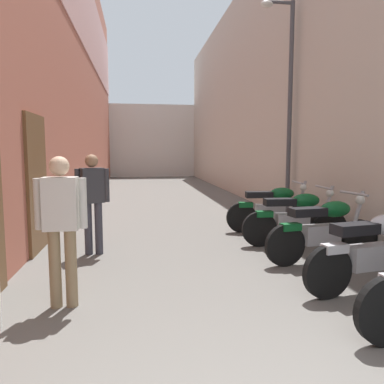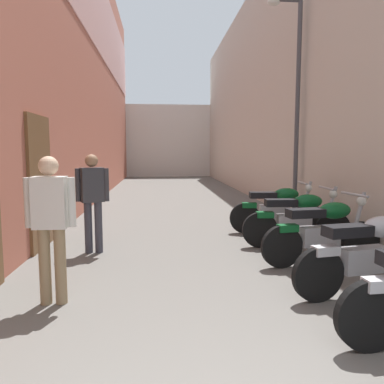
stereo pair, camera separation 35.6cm
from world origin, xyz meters
name	(u,v)px [view 1 (the left image)]	position (x,y,z in m)	size (l,w,h in m)	color
ground_plane	(174,210)	(0.00, 9.36, 0.00)	(38.72, 38.72, 0.00)	#66635E
building_left	(74,57)	(-2.81, 11.32, 4.44)	(0.45, 22.72, 8.80)	#B76651
building_right	(253,91)	(2.82, 11.36, 3.58)	(0.45, 22.72, 7.16)	beige
building_far_end	(152,141)	(0.00, 23.72, 2.24)	(8.24, 2.00, 4.47)	silver
motorcycle_third	(374,249)	(1.68, 3.13, 0.50)	(1.84, 0.58, 1.04)	black
motorcycle_fourth	(324,229)	(1.68, 4.28, 0.50)	(1.84, 0.58, 1.04)	black
motorcycle_fifth	(296,217)	(1.68, 5.27, 0.50)	(1.85, 0.58, 1.04)	black
motorcycle_sixth	(273,207)	(1.68, 6.33, 0.50)	(1.85, 0.58, 1.04)	black
pedestrian_mid_alley	(61,220)	(-1.77, 3.23, 0.92)	(0.52, 0.20, 1.57)	#8C7251
pedestrian_further_down	(93,197)	(-1.69, 5.23, 0.92)	(0.52, 0.32, 1.57)	#383842
street_lamp	(287,96)	(2.38, 7.51, 2.86)	(0.79, 0.18, 4.91)	#47474C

